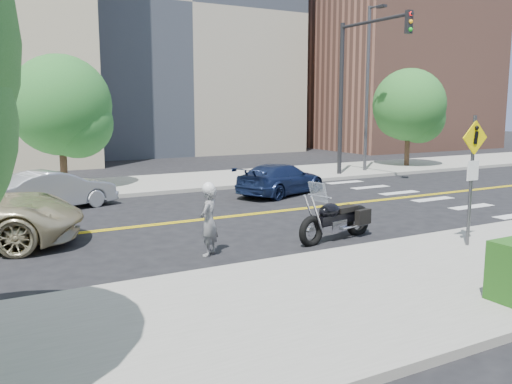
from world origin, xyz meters
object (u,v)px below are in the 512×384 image
object	(u,v)px
pedestrian_sign	(472,168)
motorcyclist	(209,219)
parked_car_silver	(55,190)
motorcycle	(337,210)
parked_car_blue	(281,179)

from	to	relation	value
pedestrian_sign	motorcyclist	bearing A→B (deg)	153.97
parked_car_silver	motorcycle	bearing A→B (deg)	-161.76
pedestrian_sign	parked_car_silver	size ratio (longest dim) A/B	0.76
parked_car_blue	motorcyclist	bearing A→B (deg)	115.86
pedestrian_sign	motorcycle	distance (m)	3.34
parked_car_silver	motorcyclist	bearing A→B (deg)	178.31
motorcyclist	parked_car_silver	world-z (taller)	motorcyclist
motorcyclist	motorcycle	distance (m)	3.44
motorcycle	parked_car_silver	world-z (taller)	motorcycle
motorcyclist	parked_car_silver	distance (m)	7.79
motorcycle	parked_car_blue	xyz separation A→B (m)	(2.50, 6.69, -0.17)
parked_car_silver	parked_car_blue	bearing A→B (deg)	-114.72
motorcyclist	parked_car_silver	size ratio (longest dim) A/B	0.43
motorcycle	parked_car_blue	world-z (taller)	motorcycle
parked_car_silver	parked_car_blue	distance (m)	8.12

